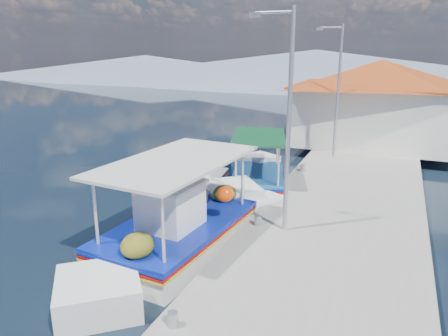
% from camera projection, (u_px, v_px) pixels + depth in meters
% --- Properties ---
extents(ground, '(160.00, 160.00, 0.00)m').
position_uv_depth(ground, '(109.00, 246.00, 12.00)').
color(ground, black).
rests_on(ground, ground).
extents(quay, '(5.00, 44.00, 0.50)m').
position_uv_depth(quay, '(348.00, 199.00, 15.05)').
color(quay, gray).
rests_on(quay, ground).
extents(bollards, '(0.20, 17.20, 0.30)m').
position_uv_depth(bollards, '(286.00, 187.00, 15.05)').
color(bollards, '#A5A8AD').
rests_on(bollards, quay).
extents(main_caique, '(3.03, 8.83, 2.92)m').
position_uv_depth(main_caique, '(180.00, 230.00, 11.75)').
color(main_caique, white).
rests_on(main_caique, ground).
extents(caique_green_canopy, '(3.17, 6.32, 2.47)m').
position_uv_depth(caique_green_canopy, '(259.00, 181.00, 16.67)').
color(caique_green_canopy, white).
rests_on(caique_green_canopy, ground).
extents(caique_blue_hull, '(2.25, 5.75, 1.03)m').
position_uv_depth(caique_blue_hull, '(198.00, 187.00, 16.19)').
color(caique_blue_hull, '#184F91').
rests_on(caique_blue_hull, ground).
extents(harbor_building, '(10.49, 10.49, 4.40)m').
position_uv_depth(harbor_building, '(378.00, 101.00, 22.21)').
color(harbor_building, white).
rests_on(harbor_building, quay).
extents(lamp_post_near, '(1.21, 0.14, 6.00)m').
position_uv_depth(lamp_post_near, '(286.00, 112.00, 11.02)').
color(lamp_post_near, '#A5A8AD').
rests_on(lamp_post_near, quay).
extents(lamp_post_far, '(1.21, 0.14, 6.00)m').
position_uv_depth(lamp_post_far, '(336.00, 85.00, 18.99)').
color(lamp_post_far, '#A5A8AD').
rests_on(lamp_post_far, quay).
extents(mountain_ridge, '(171.40, 96.00, 5.50)m').
position_uv_depth(mountain_ridge, '(398.00, 73.00, 58.60)').
color(mountain_ridge, slate).
rests_on(mountain_ridge, ground).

